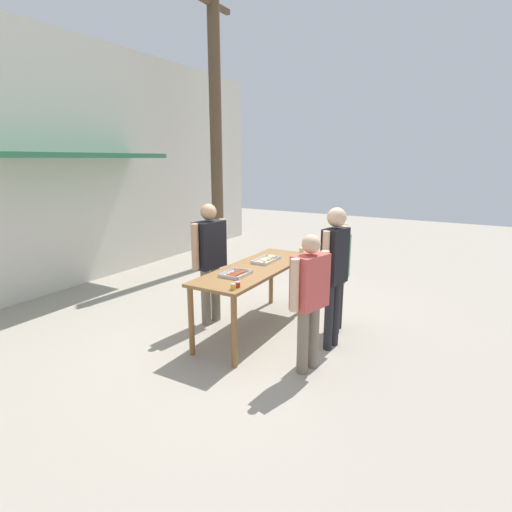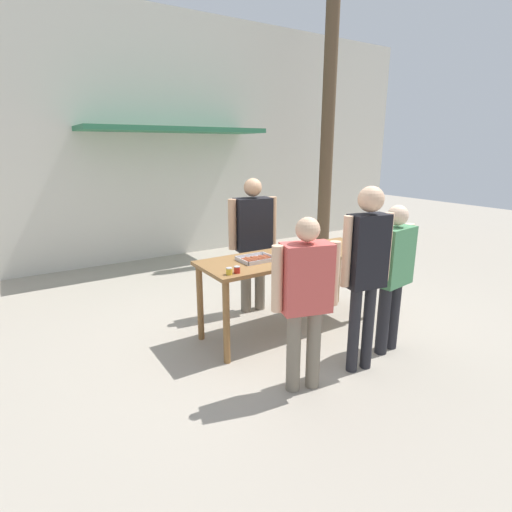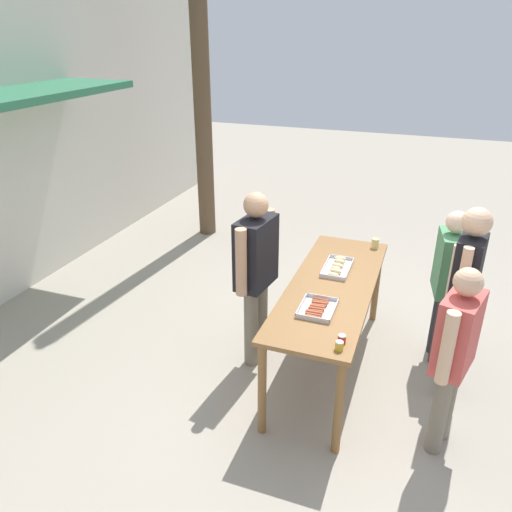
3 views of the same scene
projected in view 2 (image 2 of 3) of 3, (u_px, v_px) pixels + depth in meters
name	position (u px, v px, depth m)	size (l,w,h in m)	color
ground_plane	(291.00, 327.00, 4.84)	(24.00, 24.00, 0.00)	#A39989
building_facade_back	(165.00, 139.00, 7.48)	(12.00, 1.11, 4.50)	beige
serving_table	(292.00, 264.00, 4.63)	(2.21, 0.75, 0.91)	brown
food_tray_sausages	(256.00, 259.00, 4.36)	(0.37, 0.29, 0.04)	silver
food_tray_buns	(314.00, 248.00, 4.78)	(0.47, 0.25, 0.06)	silver
condiment_jar_mustard	(229.00, 271.00, 3.87)	(0.06, 0.06, 0.07)	gold
condiment_jar_ketchup	(237.00, 270.00, 3.92)	(0.06, 0.06, 0.07)	#B22319
beer_cup	(368.00, 244.00, 4.88)	(0.08, 0.08, 0.10)	#DBC67A
person_server_behind_table	(253.00, 235.00, 5.09)	(0.65, 0.31, 1.74)	#756B5B
person_customer_holding_hotdog	(306.00, 292.00, 3.39)	(0.59, 0.34, 1.57)	#756B5B
person_customer_with_cup	(393.00, 268.00, 4.06)	(0.61, 0.29, 1.57)	#232328
person_customer_waiting_in_line	(366.00, 262.00, 3.65)	(0.52, 0.26, 1.79)	#232328
utility_pole	(329.00, 92.00, 7.57)	(1.10, 0.26, 6.09)	brown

